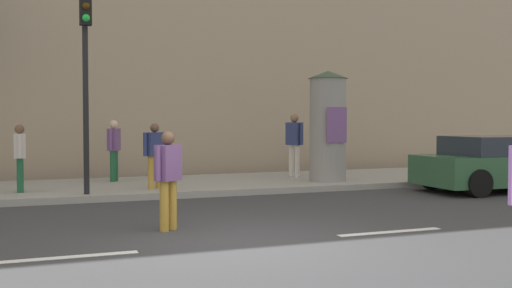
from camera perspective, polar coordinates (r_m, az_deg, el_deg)
The scene contains 12 objects.
ground_plane at distance 8.49m, azimuth -1.09°, elevation -9.49°, with size 80.00×80.00×0.00m, color #38383A.
sidewalk_curb at distance 15.18m, azimuth -10.09°, elevation -4.03°, with size 36.00×4.00×0.15m, color #9E9B93.
lane_markings at distance 8.49m, azimuth -1.09°, elevation -9.46°, with size 25.80×0.16×0.01m.
building_backdrop at distance 20.33m, azimuth -12.90°, elevation 12.17°, with size 36.00×5.00×10.49m, color tan.
traffic_light at distance 13.18m, azimuth -15.98°, elevation 7.96°, with size 0.24×0.45×4.32m.
poster_column at distance 15.59m, azimuth 6.88°, elevation 1.78°, with size 1.04×1.04×2.87m.
pedestrian_with_bag at distance 9.44m, azimuth -8.40°, elevation -2.79°, with size 0.47×0.43×1.56m.
pedestrian_near_pole at distance 14.08m, azimuth -21.65°, elevation -0.84°, with size 0.24×0.58×1.49m.
pedestrian_tallest at distance 15.86m, azimuth -13.44°, elevation -0.20°, with size 0.39×0.51×1.59m.
pedestrian_in_dark_shirt at distance 16.77m, azimuth 3.68°, elevation 0.45°, with size 0.40×0.61×1.76m.
pedestrian_in_red_top at distance 13.93m, azimuth -9.66°, elevation -0.60°, with size 0.58×0.48×1.51m.
parked_car_blue at distance 15.90m, azimuth 22.80°, elevation -1.76°, with size 4.57×2.09×1.35m.
Camera 1 is at (-2.81, -7.82, 1.73)m, focal length 41.82 mm.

